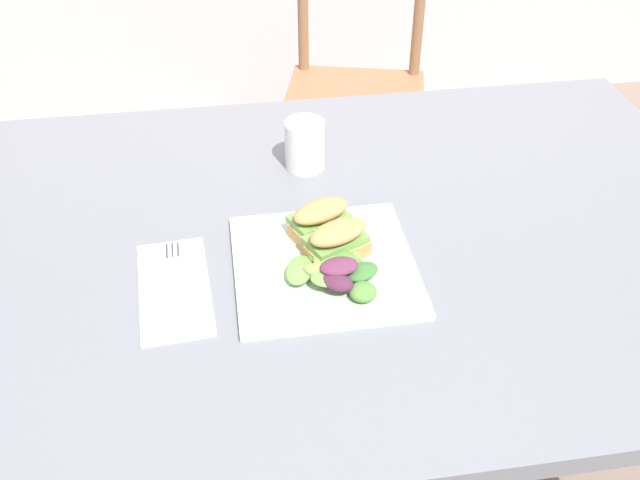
# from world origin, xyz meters

# --- Properties ---
(dining_table) EXTENTS (1.29, 0.86, 0.74)m
(dining_table) POSITION_xyz_m (-0.14, 0.08, 0.62)
(dining_table) COLOR slate
(dining_table) RESTS_ON ground
(chair_wooden_far) EXTENTS (0.49, 0.49, 0.87)m
(chair_wooden_far) POSITION_xyz_m (0.09, 1.10, 0.45)
(chair_wooden_far) COLOR #8E6642
(chair_wooden_far) RESTS_ON ground
(plate_lunch) EXTENTS (0.25, 0.25, 0.01)m
(plate_lunch) POSITION_xyz_m (-0.17, -0.00, 0.74)
(plate_lunch) COLOR beige
(plate_lunch) RESTS_ON dining_table
(sandwich_half_front) EXTENTS (0.10, 0.09, 0.06)m
(sandwich_half_front) POSITION_xyz_m (-0.15, 0.01, 0.78)
(sandwich_half_front) COLOR tan
(sandwich_half_front) RESTS_ON plate_lunch
(sandwich_half_back) EXTENTS (0.10, 0.09, 0.06)m
(sandwich_half_back) POSITION_xyz_m (-0.17, 0.06, 0.78)
(sandwich_half_back) COLOR tan
(sandwich_half_back) RESTS_ON plate_lunch
(salad_mixed_greens) EXTENTS (0.14, 0.13, 0.03)m
(salad_mixed_greens) POSITION_xyz_m (-0.17, -0.03, 0.76)
(salad_mixed_greens) COLOR #4C2338
(salad_mixed_greens) RESTS_ON plate_lunch
(napkin_folded) EXTENTS (0.11, 0.21, 0.00)m
(napkin_folded) POSITION_xyz_m (-0.38, -0.01, 0.74)
(napkin_folded) COLOR silver
(napkin_folded) RESTS_ON dining_table
(fork_on_napkin) EXTENTS (0.03, 0.19, 0.00)m
(fork_on_napkin) POSITION_xyz_m (-0.38, 0.00, 0.75)
(fork_on_napkin) COLOR silver
(fork_on_napkin) RESTS_ON napkin_folded
(cup_extra_side) EXTENTS (0.07, 0.07, 0.09)m
(cup_extra_side) POSITION_xyz_m (-0.16, 0.27, 0.78)
(cup_extra_side) COLOR white
(cup_extra_side) RESTS_ON dining_table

